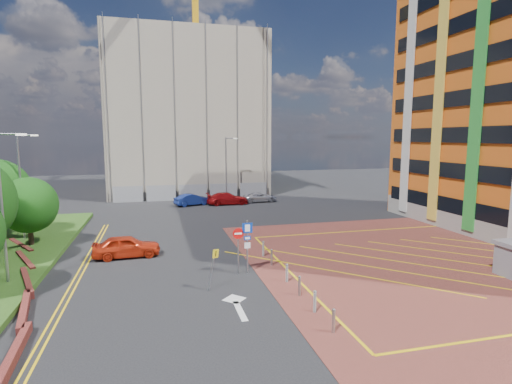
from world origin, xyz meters
name	(u,v)px	position (x,y,z in m)	size (l,w,h in m)	color
ground	(243,280)	(0.00, 0.00, 0.00)	(140.00, 140.00, 0.00)	black
forecourt	(452,261)	(14.00, 0.00, 0.01)	(26.00, 26.00, 0.02)	brown
retaining_wall	(23,282)	(-11.80, 2.00, 0.20)	(6.06, 20.33, 0.40)	maroon
tree_c	(28,205)	(-13.50, 10.00, 3.19)	(4.00, 4.00, 4.90)	#3D2B1C
lamp_left_near	(3,202)	(-12.42, 2.00, 4.66)	(1.53, 0.16, 8.00)	#9EA0A8
lamp_left_far	(21,182)	(-14.42, 12.00, 4.66)	(1.53, 0.16, 8.00)	#9EA0A8
lamp_back	(227,167)	(4.08, 28.00, 4.36)	(1.53, 0.16, 8.00)	#9EA0A8
sign_cluster	(244,241)	(0.30, 0.98, 1.95)	(1.17, 0.12, 3.20)	#9EA0A8
warning_sign	(213,264)	(-1.84, -1.21, 1.43)	(0.66, 0.40, 2.25)	#9EA0A8
bollard_row	(291,278)	(2.30, -1.67, 0.47)	(0.14, 11.14, 0.90)	#9EA0A8
construction_building	(185,117)	(0.00, 40.00, 11.00)	(21.20, 19.20, 22.00)	gray
tower_crane	(197,12)	(2.00, 39.44, 25.85)	(1.60, 35.00, 35.40)	orange
construction_fence	(201,192)	(1.00, 30.00, 1.00)	(21.60, 0.06, 2.00)	gray
car_red_left	(127,246)	(-6.66, 6.11, 0.75)	(1.76, 4.38, 1.49)	red
car_blue_back	(192,200)	(-0.49, 25.72, 0.69)	(1.47, 4.21, 1.39)	navy
car_red_back	(227,199)	(3.65, 25.35, 0.72)	(2.02, 4.97, 1.44)	#9A0D0F
car_silver_back	(260,197)	(7.93, 26.27, 0.58)	(1.93, 4.18, 1.16)	#B4B4BB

